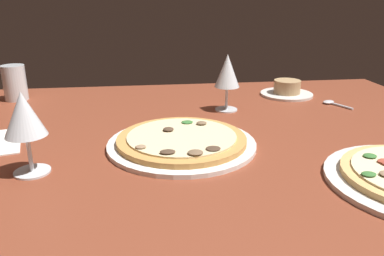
{
  "coord_description": "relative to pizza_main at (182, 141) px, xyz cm",
  "views": [
    {
      "loc": [
        -13.5,
        -86.66,
        36.71
      ],
      "look_at": [
        -2.78,
        -3.41,
        7.0
      ],
      "focal_mm": 35.73,
      "sensor_mm": 36.0,
      "label": 1
    }
  ],
  "objects": [
    {
      "name": "dining_table",
      "position": [
        5.55,
        6.86,
        -3.18
      ],
      "size": [
        150.0,
        110.0,
        4.0
      ],
      "primitive_type": "cube",
      "color": "brown",
      "rests_on": "ground"
    },
    {
      "name": "wine_glass_near",
      "position": [
        15.91,
        26.34,
        9.95
      ],
      "size": [
        7.23,
        7.23,
        16.47
      ],
      "color": "silver",
      "rests_on": "dining_table"
    },
    {
      "name": "wine_glass_far",
      "position": [
        -30.01,
        -9.79,
        10.06
      ],
      "size": [
        7.69,
        7.69,
        16.06
      ],
      "color": "silver",
      "rests_on": "dining_table"
    },
    {
      "name": "water_glass",
      "position": [
        -48.98,
        46.49,
        3.64
      ],
      "size": [
        7.2,
        7.2,
        11.23
      ],
      "color": "silver",
      "rests_on": "dining_table"
    },
    {
      "name": "pizza_main",
      "position": [
        0.0,
        0.0,
        0.0
      ],
      "size": [
        33.49,
        33.49,
        3.37
      ],
      "color": "white",
      "rests_on": "dining_table"
    },
    {
      "name": "spoon",
      "position": [
        49.85,
        28.23,
        -0.73
      ],
      "size": [
        6.53,
        10.11,
        1.0
      ],
      "color": "silver",
      "rests_on": "dining_table"
    },
    {
      "name": "ramekin_on_saucer",
      "position": [
        39.87,
        40.75,
        0.73
      ],
      "size": [
        17.4,
        17.4,
        5.18
      ],
      "color": "silver",
      "rests_on": "dining_table"
    }
  ]
}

